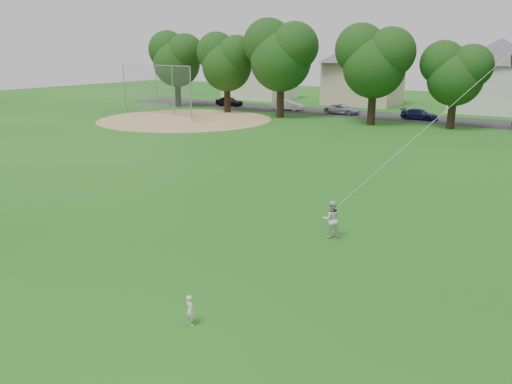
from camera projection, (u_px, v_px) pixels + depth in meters
The scene contains 10 objects.
ground at pixel (232, 278), 15.79m from camera, with size 160.00×160.00×0.00m, color #155513.
street at pixel (477, 123), 49.71m from camera, with size 90.00×7.00×0.01m, color #2D2D30.
dirt_infield at pixel (185, 119), 51.98m from camera, with size 18.00×18.00×0.02m, color #9E7F51.
toddler at pixel (190, 310), 13.00m from camera, with size 0.31×0.20×0.85m, color silver.
older_boy at pixel (331, 219), 19.04m from camera, with size 0.72×0.56×1.48m, color silver.
kite at pixel (422, 132), 17.26m from camera, with size 3.33×1.39×8.70m.
baseball_backstop at pixel (169, 91), 54.50m from camera, with size 11.92×4.16×5.32m.
tree_row at pixel (483, 57), 42.77m from camera, with size 80.14×8.91×11.04m.
parked_cars at pixel (378, 111), 53.92m from camera, with size 46.54×1.95×1.23m.
house_row at pixel (492, 70), 56.79m from camera, with size 76.50×12.99×9.88m.
Camera 1 is at (8.47, -11.71, 6.95)m, focal length 35.00 mm.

